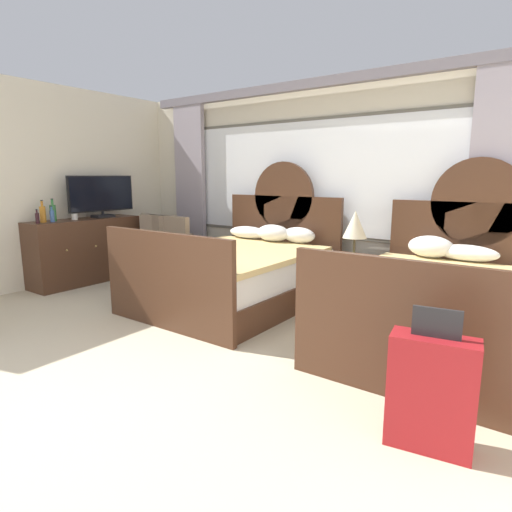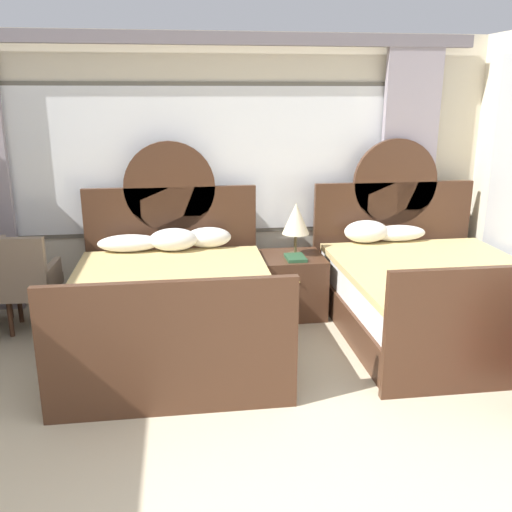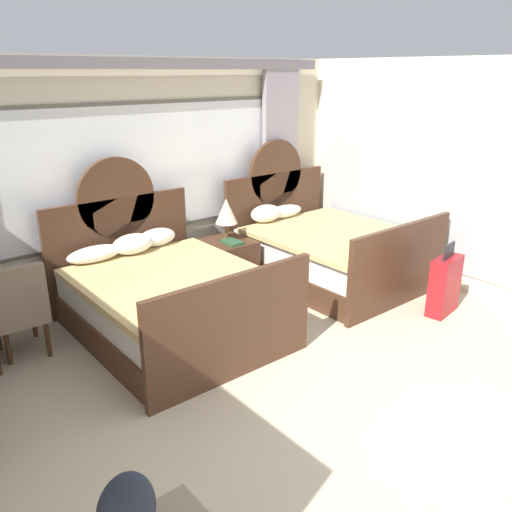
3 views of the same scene
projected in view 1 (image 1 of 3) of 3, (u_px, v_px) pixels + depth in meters
name	position (u px, v px, depth m)	size (l,w,h in m)	color
ground_plane	(38.00, 402.00, 2.84)	(24.00, 24.00, 0.00)	#BCAD8E
wall_back_window	(313.00, 182.00, 5.58)	(5.93, 0.22, 2.70)	beige
wall_left	(32.00, 187.00, 5.58)	(0.07, 4.37, 2.70)	beige
bed_near_window	(237.00, 272.00, 5.01)	(1.71, 2.17, 1.68)	#472B1C
bed_near_mirror	(447.00, 308.00, 3.66)	(1.71, 2.17, 1.68)	#472B1C
nightstand_between_beds	(349.00, 283.00, 4.81)	(0.60, 0.62, 0.60)	#472B1C
table_lamp_on_nightstand	(355.00, 225.00, 4.69)	(0.27, 0.27, 0.52)	brown
book_on_nightstand	(346.00, 257.00, 4.66)	(0.18, 0.26, 0.03)	#285133
dresser_minibar	(86.00, 251.00, 6.01)	(0.51, 1.55, 0.90)	#472B1C
tv_flatscreen	(102.00, 196.00, 6.10)	(0.20, 1.04, 0.60)	black
bottle_wine_dark	(37.00, 218.00, 5.35)	(0.05, 0.05, 0.18)	black
bottle_liquor_amber	(43.00, 214.00, 5.47)	(0.07, 0.07, 0.29)	#B7701E
bottle_spirit_blue	(52.00, 216.00, 5.50)	(0.06, 0.06, 0.21)	#385B99
bottle_soda_green	(53.00, 212.00, 5.62)	(0.08, 0.08, 0.30)	#337A3D
cup_on_dresser	(75.00, 217.00, 5.81)	(0.11, 0.08, 0.08)	white
armchair_by_window_left	(183.00, 245.00, 6.13)	(0.60, 0.60, 0.94)	#84705B
armchair_by_window_centre	(164.00, 242.00, 6.37)	(0.71, 0.71, 0.94)	#84705B
armchair_by_window_right	(166.00, 242.00, 6.35)	(0.72, 0.72, 0.94)	#84705B
suitcase_on_floor	(431.00, 392.00, 2.31)	(0.48, 0.26, 0.81)	maroon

